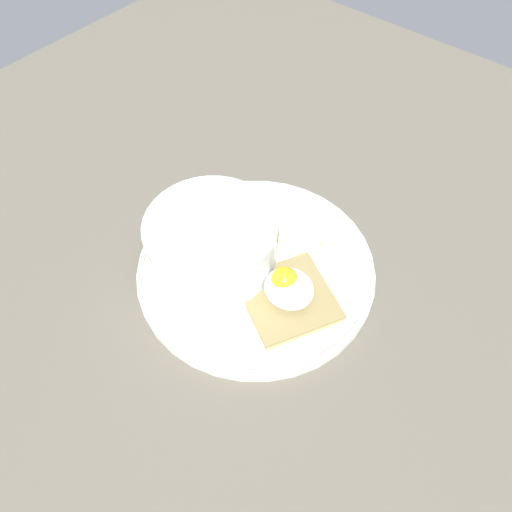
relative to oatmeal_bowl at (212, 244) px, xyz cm
name	(u,v)px	position (x,y,z in cm)	size (l,w,h in cm)	color
ground_plane	(256,276)	(4.14, 2.68, -5.48)	(120.00, 120.00, 2.00)	#524D42
plate	(256,267)	(4.14, 2.68, -3.69)	(27.64, 27.64, 1.60)	silver
oatmeal_bowl	(212,244)	(0.00, 0.00, 0.00)	(14.62, 14.62, 7.11)	white
toast_slice	(288,299)	(9.93, 1.19, -2.85)	(12.63, 12.63, 1.12)	olive
poached_egg	(288,286)	(9.75, 1.20, -0.62)	(7.81, 5.00, 3.99)	white
banana_slice_front	(318,227)	(6.39, 11.77, -2.87)	(3.54, 3.50, 1.30)	#EDE9B8
banana_slice_left	(289,236)	(4.61, 8.41, -2.91)	(3.89, 3.86, 1.39)	beige
banana_slice_back	(309,249)	(7.58, 8.34, -2.93)	(3.54, 3.51, 1.21)	beige
banana_slice_right	(332,243)	(9.16, 10.80, -2.84)	(4.16, 4.14, 1.37)	#F6F1BC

